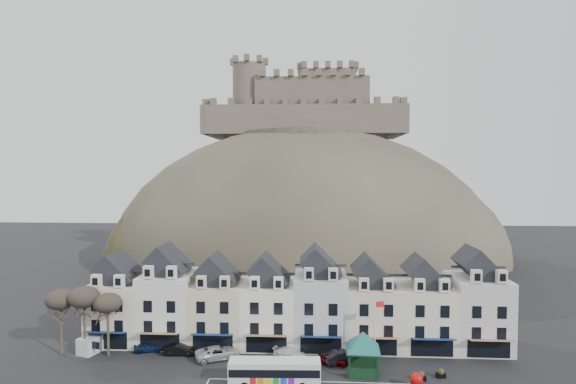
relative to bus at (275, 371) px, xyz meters
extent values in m
cube|color=white|center=(-22.13, 12.07, 2.47)|extent=(6.80, 8.00, 8.00)
cube|color=black|center=(-22.13, 12.07, 7.67)|extent=(6.80, 5.76, 2.80)
cube|color=white|center=(-23.63, 8.47, 7.37)|extent=(1.20, 0.80, 1.60)
cube|color=white|center=(-20.63, 8.47, 7.37)|extent=(1.20, 0.80, 1.60)
cube|color=black|center=(-22.13, 8.04, -0.23)|extent=(5.10, 0.06, 2.20)
cube|color=navy|center=(-22.13, 7.37, 1.07)|extent=(5.10, 1.29, 0.43)
cube|color=white|center=(-15.33, 12.07, 3.07)|extent=(6.80, 8.00, 9.20)
cube|color=black|center=(-15.33, 12.07, 8.87)|extent=(6.80, 5.76, 2.80)
cube|color=white|center=(-16.83, 8.47, 8.57)|extent=(1.20, 0.80, 1.60)
cube|color=white|center=(-13.83, 8.47, 8.57)|extent=(1.20, 0.80, 1.60)
cube|color=black|center=(-15.33, 8.04, -0.23)|extent=(5.10, 0.06, 2.20)
cube|color=maroon|center=(-15.33, 7.37, 1.07)|extent=(5.10, 1.29, 0.43)
cube|color=beige|center=(-8.53, 12.07, 2.47)|extent=(6.80, 8.00, 8.00)
cube|color=black|center=(-8.53, 12.07, 7.67)|extent=(6.80, 5.76, 2.80)
cube|color=beige|center=(-10.03, 8.47, 7.37)|extent=(1.20, 0.80, 1.60)
cube|color=beige|center=(-7.03, 8.47, 7.37)|extent=(1.20, 0.80, 1.60)
cube|color=black|center=(-8.53, 8.04, -0.23)|extent=(5.10, 0.06, 2.20)
cube|color=navy|center=(-8.53, 7.37, 1.07)|extent=(5.10, 1.29, 0.43)
cube|color=white|center=(-1.73, 12.07, 2.47)|extent=(6.80, 8.00, 8.00)
cube|color=black|center=(-1.73, 12.07, 7.67)|extent=(6.80, 5.76, 2.80)
cube|color=white|center=(-3.23, 8.47, 7.37)|extent=(1.20, 0.80, 1.60)
cube|color=white|center=(-0.23, 8.47, 7.37)|extent=(1.20, 0.80, 1.60)
cube|color=black|center=(-1.73, 8.04, -0.23)|extent=(5.10, 0.06, 2.20)
cube|color=maroon|center=(-1.73, 7.37, 1.07)|extent=(5.10, 1.29, 0.43)
cube|color=silver|center=(5.07, 12.07, 3.07)|extent=(6.80, 8.00, 9.20)
cube|color=black|center=(5.07, 12.07, 8.87)|extent=(6.80, 5.76, 2.80)
cube|color=silver|center=(3.57, 8.47, 8.57)|extent=(1.20, 0.80, 1.60)
cube|color=silver|center=(6.57, 8.47, 8.57)|extent=(1.20, 0.80, 1.60)
cube|color=black|center=(5.07, 8.04, -0.23)|extent=(5.10, 0.06, 2.20)
cube|color=navy|center=(5.07, 7.37, 1.07)|extent=(5.10, 1.29, 0.43)
cube|color=beige|center=(11.87, 12.07, 2.47)|extent=(6.80, 8.00, 8.00)
cube|color=black|center=(11.87, 12.07, 7.67)|extent=(6.80, 5.76, 2.80)
cube|color=beige|center=(10.37, 8.47, 7.37)|extent=(1.20, 0.80, 1.60)
cube|color=beige|center=(13.37, 8.47, 7.37)|extent=(1.20, 0.80, 1.60)
cube|color=black|center=(11.87, 8.04, -0.23)|extent=(5.10, 0.06, 2.20)
cube|color=maroon|center=(11.87, 7.37, 1.07)|extent=(5.10, 1.29, 0.43)
cube|color=silver|center=(18.67, 12.07, 2.47)|extent=(6.80, 8.00, 8.00)
cube|color=black|center=(18.67, 12.07, 7.67)|extent=(6.80, 5.76, 2.80)
cube|color=silver|center=(17.17, 8.47, 7.37)|extent=(1.20, 0.80, 1.60)
cube|color=silver|center=(20.17, 8.47, 7.37)|extent=(1.20, 0.80, 1.60)
cube|color=black|center=(18.67, 8.04, -0.23)|extent=(5.10, 0.06, 2.20)
cube|color=navy|center=(18.67, 7.37, 1.07)|extent=(5.10, 1.29, 0.43)
cube|color=silver|center=(25.47, 12.07, 3.07)|extent=(6.80, 8.00, 9.20)
cube|color=black|center=(25.47, 12.07, 8.87)|extent=(6.80, 5.76, 2.80)
cube|color=silver|center=(23.97, 8.47, 8.57)|extent=(1.20, 0.80, 1.60)
cube|color=silver|center=(26.97, 8.47, 8.57)|extent=(1.20, 0.80, 1.60)
cube|color=black|center=(25.47, 8.04, -0.23)|extent=(5.10, 0.06, 2.20)
cube|color=maroon|center=(25.47, 7.37, 1.07)|extent=(5.10, 1.29, 0.43)
ellipsoid|color=#38352B|center=(1.67, 66.07, -1.53)|extent=(96.00, 76.00, 68.00)
ellipsoid|color=#2A3118|center=(-20.33, 60.07, -1.53)|extent=(52.00, 44.00, 42.00)
ellipsoid|color=#38352B|center=(25.67, 70.07, -1.53)|extent=(56.00, 48.00, 46.00)
ellipsoid|color=#2A3118|center=(-2.33, 52.07, -1.53)|extent=(40.00, 28.00, 28.00)
ellipsoid|color=#38352B|center=(11.67, 54.07, -1.53)|extent=(36.00, 28.00, 24.00)
cylinder|color=#38352B|center=(1.67, 66.07, 29.47)|extent=(30.00, 30.00, 3.00)
cube|color=brown|center=(1.67, 62.07, 33.97)|extent=(48.00, 2.20, 7.00)
cube|color=brown|center=(1.67, 82.07, 33.97)|extent=(48.00, 2.20, 7.00)
cube|color=brown|center=(-22.33, 72.07, 33.97)|extent=(2.20, 22.00, 7.00)
cube|color=brown|center=(25.67, 72.07, 33.97)|extent=(2.20, 22.00, 7.00)
cube|color=brown|center=(3.67, 72.07, 39.47)|extent=(28.00, 18.00, 10.00)
cube|color=brown|center=(7.67, 74.07, 40.97)|extent=(14.00, 12.00, 13.00)
cylinder|color=brown|center=(-12.33, 68.07, 39.47)|extent=(8.40, 8.40, 18.00)
cylinder|color=silver|center=(7.67, 74.07, 49.97)|extent=(0.16, 0.16, 5.00)
cylinder|color=#3C3226|center=(-27.33, 6.57, 1.34)|extent=(0.32, 0.32, 5.74)
ellipsoid|color=#383028|center=(-27.33, 6.57, 5.44)|extent=(3.61, 3.61, 2.54)
cylinder|color=#3C3226|center=(-24.33, 6.57, 1.48)|extent=(0.32, 0.32, 6.02)
ellipsoid|color=#383028|center=(-24.33, 6.57, 5.78)|extent=(3.78, 3.78, 2.67)
cylinder|color=#3C3226|center=(-21.33, 6.57, 1.20)|extent=(0.32, 0.32, 5.46)
ellipsoid|color=#383028|center=(-21.33, 6.57, 5.10)|extent=(3.43, 3.43, 2.42)
cube|color=#262628|center=(0.00, 0.00, -1.22)|extent=(9.88, 2.69, 0.45)
cube|color=silver|center=(0.00, 0.00, 0.08)|extent=(9.88, 2.64, 2.24)
cube|color=black|center=(0.00, 0.00, 0.21)|extent=(9.69, 2.70, 0.85)
cube|color=silver|center=(0.00, 0.00, 1.10)|extent=(9.68, 2.54, 0.22)
cube|color=orange|center=(4.85, 0.21, 0.95)|extent=(0.10, 1.07, 0.25)
cylinder|color=black|center=(2.89, 1.13, -1.13)|extent=(0.87, 0.32, 0.85)
cylinder|color=black|center=(-3.17, 0.87, -1.13)|extent=(0.87, 0.32, 0.85)
cube|color=black|center=(8.28, 4.99, -0.15)|extent=(0.18, 0.18, 2.75)
cube|color=black|center=(11.36, 4.81, -0.15)|extent=(0.18, 0.18, 2.75)
cube|color=black|center=(8.10, 1.90, -0.15)|extent=(0.18, 0.18, 2.75)
cube|color=black|center=(11.19, 1.73, -0.15)|extent=(0.18, 0.18, 2.75)
cube|color=black|center=(9.73, 3.36, 1.22)|extent=(3.99, 3.99, 0.14)
cone|color=#155F58|center=(9.73, 3.36, 2.25)|extent=(7.56, 7.56, 2.06)
sphere|color=#BB0B0A|center=(14.97, 0.07, -0.50)|extent=(1.40, 1.40, 1.40)
cylinder|color=silver|center=(11.39, 5.58, 2.40)|extent=(0.12, 0.12, 7.85)
cube|color=red|center=(11.91, 5.74, 5.74)|extent=(1.04, 0.35, 0.69)
cube|color=silver|center=(-23.67, 8.07, -0.49)|extent=(3.36, 4.93, 2.07)
cube|color=black|center=(-23.67, 8.07, -0.10)|extent=(1.79, 0.69, 0.89)
cube|color=black|center=(18.28, 2.81, -1.27)|extent=(1.08, 0.64, 0.51)
sphere|color=#2A3118|center=(18.28, 2.81, -0.86)|extent=(0.72, 0.72, 0.72)
cube|color=black|center=(15.95, 2.02, -1.27)|extent=(1.04, 0.56, 0.51)
sphere|color=#2A3118|center=(15.95, 2.02, -0.86)|extent=(0.72, 0.72, 0.72)
imported|color=#0C1C3F|center=(-16.80, 8.07, -0.91)|extent=(3.89, 2.42, 1.24)
imported|color=black|center=(-12.57, 7.24, -0.88)|extent=(3.97, 1.43, 1.30)
imported|color=silver|center=(-7.53, 6.35, -0.77)|extent=(5.91, 4.49, 1.51)
imported|color=white|center=(1.27, 7.06, -0.92)|extent=(4.52, 3.07, 1.22)
imported|color=#5A050C|center=(6.47, 5.57, -0.90)|extent=(3.94, 2.23, 1.26)
imported|color=black|center=(7.67, 6.03, -0.76)|extent=(4.95, 3.22, 1.54)
camera|label=1|loc=(4.08, -46.87, 21.40)|focal=28.00mm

